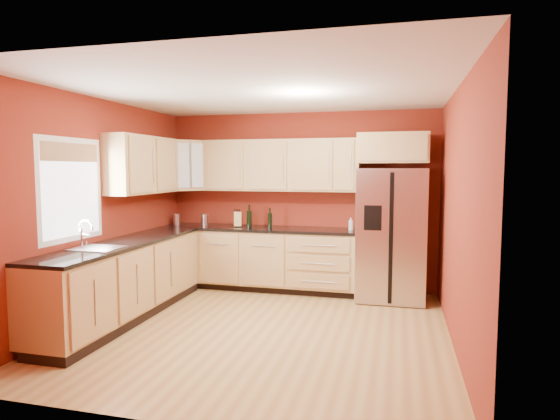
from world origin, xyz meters
name	(u,v)px	position (x,y,z in m)	size (l,w,h in m)	color
floor	(262,330)	(0.00, 0.00, 0.00)	(4.00, 4.00, 0.00)	#A67A40
ceiling	(261,90)	(0.00, 0.00, 2.60)	(4.00, 4.00, 0.00)	silver
wall_back	(299,201)	(0.00, 2.00, 1.30)	(4.00, 0.04, 2.60)	maroon
wall_front	(176,240)	(0.00, -2.00, 1.30)	(4.00, 0.04, 2.60)	maroon
wall_left	(99,209)	(-2.00, 0.00, 1.30)	(0.04, 4.00, 2.60)	maroon
wall_right	(458,217)	(2.00, 0.00, 1.30)	(0.04, 4.00, 2.60)	maroon
base_cabinets_back	(258,259)	(-0.55, 1.70, 0.44)	(2.90, 0.60, 0.88)	tan
base_cabinets_left	(124,282)	(-1.70, 0.00, 0.44)	(0.60, 2.80, 0.88)	tan
countertop_back	(258,229)	(-0.55, 1.69, 0.90)	(2.90, 0.62, 0.04)	black
countertop_left	(124,243)	(-1.69, 0.00, 0.90)	(0.62, 2.80, 0.04)	black
upper_cabinets_back	(280,165)	(-0.25, 1.83, 1.83)	(2.30, 0.33, 0.75)	tan
upper_cabinets_left	(143,165)	(-1.83, 0.72, 1.83)	(0.33, 1.35, 0.75)	tan
corner_upper_cabinet	(186,165)	(-1.67, 1.67, 1.83)	(0.62, 0.33, 0.75)	tan
over_fridge_cabinet	(393,148)	(1.35, 1.70, 2.05)	(0.92, 0.60, 0.40)	tan
refrigerator	(391,234)	(1.35, 1.62, 0.89)	(0.90, 0.75, 1.78)	#B9B9BE
window	(72,190)	(-1.98, -0.50, 1.55)	(0.03, 0.90, 1.00)	white
sink_faucet	(97,235)	(-1.69, -0.50, 1.07)	(0.50, 0.42, 0.30)	silver
canister_left	(177,219)	(-1.85, 1.69, 1.01)	(0.11, 0.11, 0.17)	#B9B9BE
canister_right	(205,220)	(-1.40, 1.71, 1.01)	(0.11, 0.11, 0.17)	#B9B9BE
wine_bottle_a	(270,218)	(-0.38, 1.73, 1.06)	(0.06, 0.06, 0.29)	black
wine_bottle_b	(249,216)	(-0.69, 1.70, 1.09)	(0.07, 0.07, 0.33)	black
knife_block	(238,219)	(-0.87, 1.70, 1.03)	(0.11, 0.10, 0.22)	tan
soap_dispenser	(351,224)	(0.80, 1.69, 1.01)	(0.06, 0.06, 0.18)	silver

